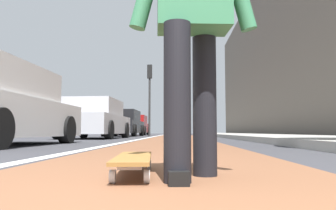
# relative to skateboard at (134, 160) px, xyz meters

# --- Properties ---
(ground_plane) EXTENTS (80.00, 80.00, 0.00)m
(ground_plane) POSITION_rel_skateboard_xyz_m (9.06, -0.15, -0.09)
(ground_plane) COLOR #38383D
(bike_lane_paint) EXTENTS (56.00, 2.14, 0.00)m
(bike_lane_paint) POSITION_rel_skateboard_xyz_m (23.06, -0.15, -0.09)
(bike_lane_paint) COLOR brown
(bike_lane_paint) RESTS_ON ground
(lane_stripe_white) EXTENTS (52.00, 0.16, 0.01)m
(lane_stripe_white) POSITION_rel_skateboard_xyz_m (19.06, 1.08, -0.09)
(lane_stripe_white) COLOR silver
(lane_stripe_white) RESTS_ON ground
(sidewalk_curb) EXTENTS (52.00, 3.20, 0.14)m
(sidewalk_curb) POSITION_rel_skateboard_xyz_m (17.06, -3.72, -0.02)
(sidewalk_curb) COLOR #9E9B93
(sidewalk_curb) RESTS_ON ground
(building_facade) EXTENTS (40.00, 1.20, 11.52)m
(building_facade) POSITION_rel_skateboard_xyz_m (21.06, -6.86, 5.66)
(building_facade) COLOR #665E54
(building_facade) RESTS_ON ground
(skateboard) EXTENTS (0.85, 0.26, 0.11)m
(skateboard) POSITION_rel_skateboard_xyz_m (0.00, 0.00, 0.00)
(skateboard) COLOR white
(skateboard) RESTS_ON ground
(skater_person) EXTENTS (0.48, 0.72, 1.64)m
(skater_person) POSITION_rel_skateboard_xyz_m (-0.15, -0.35, 0.84)
(skater_person) COLOR black
(skater_person) RESTS_ON ground
(parked_car_mid) EXTENTS (4.52, 2.14, 1.48)m
(parked_car_mid) POSITION_rel_skateboard_xyz_m (10.69, 2.96, 0.62)
(parked_car_mid) COLOR #B7B7BC
(parked_car_mid) RESTS_ON ground
(parked_car_far) EXTENTS (4.61, 1.96, 1.49)m
(parked_car_far) POSITION_rel_skateboard_xyz_m (17.20, 2.92, 0.63)
(parked_car_far) COLOR black
(parked_car_far) RESTS_ON ground
(parked_car_end) EXTENTS (4.29, 2.01, 1.50)m
(parked_car_end) POSITION_rel_skateboard_xyz_m (23.54, 3.13, 0.63)
(parked_car_end) COLOR maroon
(parked_car_end) RESTS_ON ground
(traffic_light) EXTENTS (0.33, 0.28, 4.23)m
(traffic_light) POSITION_rel_skateboard_xyz_m (17.55, 1.48, 2.83)
(traffic_light) COLOR #2D2D2D
(traffic_light) RESTS_ON ground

